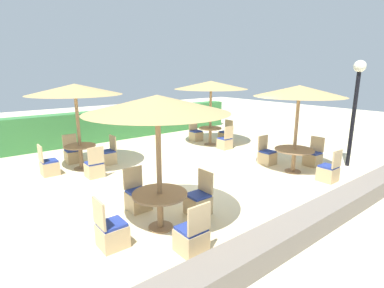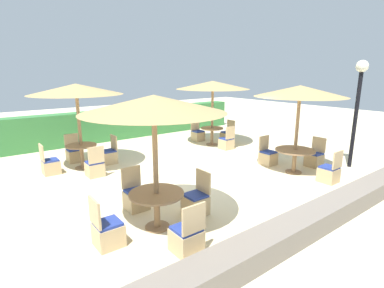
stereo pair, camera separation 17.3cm
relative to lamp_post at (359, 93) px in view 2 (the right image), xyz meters
name	(u,v)px [view 2 (the right image)]	position (x,y,z in m)	size (l,w,h in m)	color
ground_plane	(205,178)	(-4.42, 1.99, -2.35)	(40.00, 40.00, 0.00)	beige
hedge_row	(113,125)	(-4.42, 8.40, -1.69)	(13.00, 0.70, 1.33)	#387A3D
stone_border	(318,217)	(-4.42, -1.48, -2.14)	(10.00, 0.56, 0.42)	slate
lamp_post	(359,93)	(0.00, 0.00, 0.00)	(0.36, 0.36, 3.32)	black
parasol_front_right	(300,91)	(-1.94, 0.75, 0.08)	(2.60, 2.60, 2.60)	#93704C
round_table_front_right	(295,154)	(-1.94, 0.75, -1.77)	(1.16, 1.16, 0.72)	#93704C
patio_chair_front_right_north	(268,157)	(-1.91, 1.76, -2.09)	(0.46, 0.46, 0.93)	tan
patio_chair_front_right_south	(329,173)	(-1.88, -0.32, -2.09)	(0.46, 0.46, 0.93)	tan
patio_chair_front_right_east	(314,158)	(-0.87, 0.73, -2.09)	(0.46, 0.46, 0.93)	tan
parasol_front_left	(154,105)	(-6.93, 0.43, 0.06)	(2.63, 2.63, 2.59)	#93704C
round_table_front_left	(157,200)	(-6.93, 0.43, -1.78)	(1.06, 1.06, 0.73)	#93704C
patio_chair_front_left_east	(196,202)	(-5.96, 0.43, -2.09)	(0.46, 0.46, 0.93)	tan
patio_chair_front_left_west	(107,232)	(-7.95, 0.41, -2.09)	(0.46, 0.46, 0.93)	tan
patio_chair_front_left_south	(187,238)	(-6.96, -0.59, -2.09)	(0.46, 0.46, 0.93)	tan
patio_chair_front_left_north	(136,198)	(-6.87, 1.44, -2.09)	(0.46, 0.46, 0.93)	tan
parasol_back_left	(76,89)	(-6.88, 5.06, 0.11)	(2.76, 2.76, 2.64)	#93704C
round_table_back_left	(82,151)	(-6.88, 5.06, -1.78)	(0.94, 0.94, 0.76)	#93704C
patio_chair_back_left_south	(95,168)	(-6.84, 4.08, -2.09)	(0.46, 0.46, 0.93)	tan
patio_chair_back_left_east	(109,156)	(-6.00, 5.06, -2.09)	(0.46, 0.46, 0.93)	tan
patio_chair_back_left_west	(50,166)	(-7.82, 5.09, -2.09)	(0.46, 0.46, 0.93)	tan
patio_chair_back_left_north	(74,154)	(-6.87, 5.96, -2.09)	(0.46, 0.46, 0.93)	tan
parasol_back_right	(213,85)	(-1.58, 4.93, 0.10)	(2.95, 2.95, 2.62)	#93704C
round_table_back_right	(212,132)	(-1.58, 4.93, -1.81)	(0.94, 0.94, 0.72)	#93704C
patio_chair_back_right_south	(227,143)	(-1.60, 4.03, -2.09)	(0.46, 0.46, 0.93)	tan
patio_chair_back_right_east	(228,136)	(-0.66, 4.95, -2.09)	(0.46, 0.46, 0.93)	tan
patio_chair_back_right_north	(198,135)	(-1.57, 5.89, -2.09)	(0.46, 0.46, 0.93)	tan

